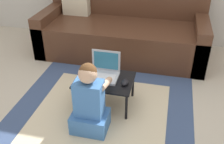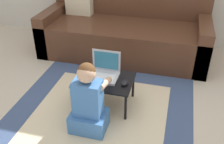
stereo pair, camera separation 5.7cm
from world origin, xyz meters
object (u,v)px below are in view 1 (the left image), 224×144
laptop (104,73)px  computer_mouse (125,82)px  person_seated (90,103)px  laptop_desk (104,82)px  couch (122,31)px

laptop → computer_mouse: (0.22, -0.08, -0.02)m
person_seated → computer_mouse: bearing=55.0°
laptop_desk → computer_mouse: size_ratio=5.37×
person_seated → laptop_desk: bearing=85.2°
laptop_desk → couch: bearing=93.3°
laptop → person_seated: 0.42m
laptop_desk → laptop: laptop is taller
computer_mouse → person_seated: bearing=-125.0°
laptop_desk → laptop: bearing=107.8°
laptop_desk → person_seated: bearing=-94.8°
couch → computer_mouse: bearing=-77.4°
laptop → computer_mouse: laptop is taller
person_seated → laptop: bearing=88.0°
laptop → person_seated: bearing=-92.0°
laptop → computer_mouse: 0.24m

